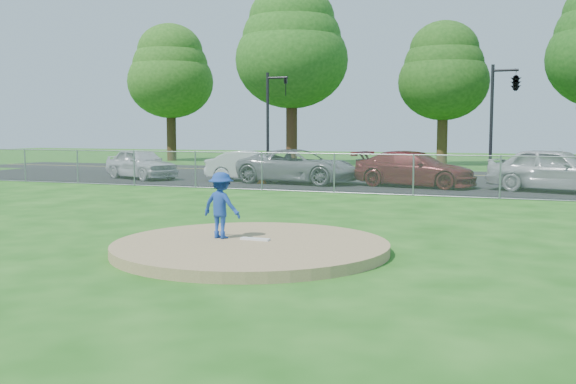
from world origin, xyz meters
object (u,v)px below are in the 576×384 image
(traffic_cone, at_px, (262,175))
(parked_car_gray, at_px, (298,166))
(parked_car_silver, at_px, (141,164))
(tree_far_left, at_px, (170,71))
(traffic_signal_center, at_px, (513,84))
(parked_car_white, at_px, (252,166))
(parked_car_darkred, at_px, (414,169))
(parked_car_pearl, at_px, (556,170))
(pitcher, at_px, (221,205))
(tree_left, at_px, (292,46))
(traffic_signal_left, at_px, (272,113))
(tree_center, at_px, (444,71))

(traffic_cone, relative_size, parked_car_gray, 0.14)
(parked_car_silver, bearing_deg, tree_far_left, 50.77)
(traffic_signal_center, height_order, parked_car_white, traffic_signal_center)
(parked_car_darkred, bearing_deg, tree_far_left, 62.65)
(parked_car_silver, xyz_separation_m, parked_car_pearl, (18.86, -0.04, 0.11))
(pitcher, distance_m, parked_car_white, 17.30)
(traffic_cone, distance_m, parked_car_darkred, 6.76)
(parked_car_white, bearing_deg, traffic_signal_center, -73.47)
(tree_left, relative_size, parked_car_darkred, 2.42)
(parked_car_silver, distance_m, parked_car_gray, 8.17)
(traffic_signal_left, bearing_deg, parked_car_white, -76.07)
(parked_car_silver, height_order, parked_car_gray, parked_car_gray)
(tree_center, bearing_deg, parked_car_pearl, -69.74)
(tree_left, relative_size, parked_car_pearl, 2.48)
(tree_far_left, relative_size, pitcher, 8.04)
(tree_left, xyz_separation_m, parked_car_gray, (6.16, -15.25, -7.47))
(tree_left, bearing_deg, tree_far_left, 169.70)
(tree_far_left, height_order, parked_car_white, tree_far_left)
(traffic_signal_left, distance_m, parked_car_gray, 7.82)
(tree_center, bearing_deg, traffic_signal_center, -67.51)
(tree_center, distance_m, pitcher, 34.28)
(tree_left, xyz_separation_m, parked_car_white, (3.68, -14.82, -7.52))
(parked_car_gray, bearing_deg, traffic_signal_left, 37.19)
(parked_car_white, bearing_deg, tree_far_left, 30.39)
(tree_far_left, xyz_separation_m, traffic_signal_center, (25.97, -11.00, -2.45))
(traffic_signal_center, height_order, parked_car_gray, traffic_signal_center)
(parked_car_darkred, distance_m, parked_car_pearl, 5.52)
(tree_left, height_order, traffic_cone, tree_left)
(tree_left, height_order, traffic_signal_center, tree_left)
(parked_car_silver, bearing_deg, tree_left, 16.24)
(traffic_signal_center, distance_m, parked_car_gray, 11.47)
(tree_center, relative_size, traffic_signal_center, 1.76)
(parked_car_darkred, bearing_deg, parked_car_gray, 101.19)
(tree_left, bearing_deg, traffic_cone, -73.70)
(parked_car_silver, bearing_deg, parked_car_darkred, -64.80)
(parked_car_gray, bearing_deg, pitcher, -160.12)
(parked_car_silver, xyz_separation_m, parked_car_white, (5.69, 0.71, -0.04))
(parked_car_silver, bearing_deg, traffic_cone, -69.36)
(tree_far_left, bearing_deg, parked_car_darkred, -37.51)
(traffic_signal_left, distance_m, pitcher, 23.38)
(pitcher, bearing_deg, parked_car_silver, -41.18)
(tree_left, height_order, parked_car_gray, tree_left)
(traffic_cone, distance_m, parked_car_white, 1.46)
(tree_far_left, xyz_separation_m, parked_car_white, (14.68, -16.82, -6.34))
(parked_car_white, bearing_deg, traffic_cone, -148.44)
(traffic_signal_center, relative_size, parked_car_silver, 1.27)
(tree_far_left, xyz_separation_m, parked_car_silver, (8.99, -17.53, -6.30))
(tree_far_left, xyz_separation_m, parked_car_gray, (17.16, -17.25, -6.29))
(traffic_signal_center, height_order, parked_car_pearl, traffic_signal_center)
(tree_center, height_order, parked_car_silver, tree_center)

